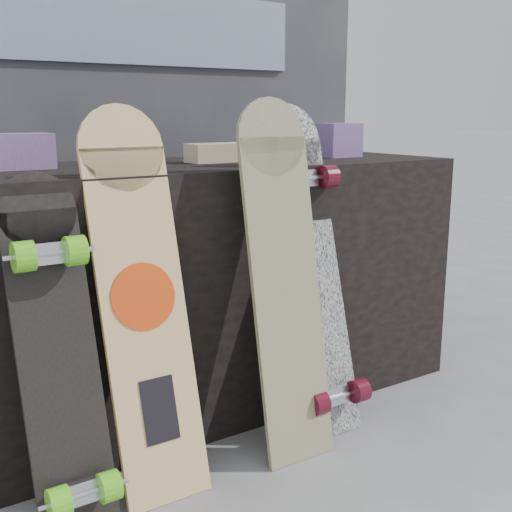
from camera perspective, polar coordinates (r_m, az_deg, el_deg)
ground at (r=1.93m, az=4.29°, el=-17.09°), size 60.00×60.00×0.00m
vendor_table at (r=2.17m, az=-3.58°, el=-2.29°), size 1.60×0.60×0.80m
booth at (r=2.87m, az=-12.50°, el=15.22°), size 2.40×0.22×2.20m
merch_box_purple at (r=1.97m, az=-20.35°, el=8.72°), size 0.18×0.12×0.10m
merch_box_small at (r=2.39m, az=7.11°, el=10.20°), size 0.14×0.14×0.12m
merch_box_flat at (r=2.12m, az=-3.17°, el=9.16°), size 0.22×0.10×0.06m
longboard_geisha at (r=1.64m, az=-10.14°, el=-3.08°), size 0.23×0.27×0.98m
longboard_celtic at (r=1.78m, az=2.52°, el=-1.23°), size 0.22×0.20×1.00m
longboard_cascadia at (r=1.94m, az=4.79°, el=-0.82°), size 0.23×0.34×0.99m
skateboard_dark at (r=1.56m, az=-17.13°, el=-8.04°), size 0.19×0.30×0.83m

